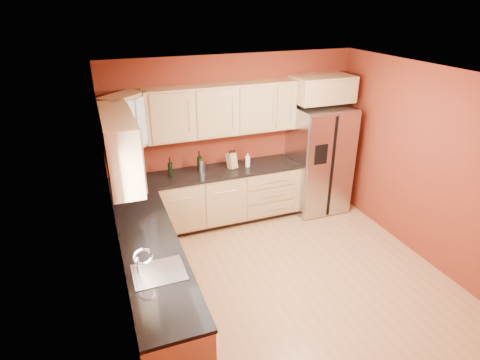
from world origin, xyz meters
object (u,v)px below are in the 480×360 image
object	(u,v)px
knife_block	(232,161)
soap_dispenser	(248,160)
canister_left	(137,175)
wine_bottle_a	(200,162)
refrigerator	(318,159)

from	to	relation	value
knife_block	soap_dispenser	distance (m)	0.25
canister_left	wine_bottle_a	size ratio (longest dim) A/B	0.59
wine_bottle_a	knife_block	size ratio (longest dim) A/B	1.36
refrigerator	knife_block	distance (m)	1.51
knife_block	canister_left	bearing A→B (deg)	158.01
refrigerator	canister_left	size ratio (longest dim) A/B	8.91
refrigerator	soap_dispenser	xyz separation A→B (m)	(-1.25, 0.05, 0.14)
canister_left	knife_block	bearing A→B (deg)	-1.08
knife_block	wine_bottle_a	bearing A→B (deg)	155.63
refrigerator	canister_left	distance (m)	2.96
canister_left	wine_bottle_a	bearing A→B (deg)	0.21
refrigerator	wine_bottle_a	xyz separation A→B (m)	(-2.01, 0.12, 0.20)
wine_bottle_a	refrigerator	bearing A→B (deg)	-3.31
canister_left	wine_bottle_a	distance (m)	0.94
wine_bottle_a	soap_dispenser	size ratio (longest dim) A/B	1.57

